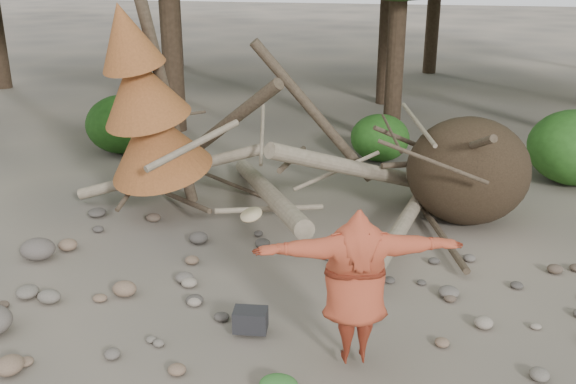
# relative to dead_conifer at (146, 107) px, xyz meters

# --- Properties ---
(ground) EXTENTS (120.00, 120.00, 0.00)m
(ground) POSITION_rel_dead_conifer_xyz_m (3.12, -3.37, -2.11)
(ground) COLOR #514C44
(ground) RESTS_ON ground
(deadfall_pile) EXTENTS (8.55, 5.24, 3.30)m
(deadfall_pile) POSITION_rel_dead_conifer_xyz_m (5.13, 0.87, -1.16)
(deadfall_pile) COLOR #332619
(deadfall_pile) RESTS_ON ground
(dead_conifer) EXTENTS (2.06, 2.16, 4.35)m
(dead_conifer) POSITION_rel_dead_conifer_xyz_m (0.00, 0.00, 0.00)
(dead_conifer) COLOR #4C3F30
(dead_conifer) RESTS_ON ground
(bush_left) EXTENTS (1.80, 1.80, 1.44)m
(bush_left) POSITION_rel_dead_conifer_xyz_m (-2.38, 3.83, -1.39)
(bush_left) COLOR #1C4612
(bush_left) RESTS_ON ground
(bush_mid) EXTENTS (1.40, 1.40, 1.12)m
(bush_mid) POSITION_rel_dead_conifer_xyz_m (3.92, 4.43, -1.55)
(bush_mid) COLOR #255919
(bush_mid) RESTS_ON ground
(bush_right) EXTENTS (2.00, 2.00, 1.60)m
(bush_right) POSITION_rel_dead_conifer_xyz_m (8.12, 3.63, -1.31)
(bush_right) COLOR #2E6920
(bush_right) RESTS_ON ground
(frisbee_thrower) EXTENTS (2.72, 1.27, 1.94)m
(frisbee_thrower) POSITION_rel_dead_conifer_xyz_m (4.18, -3.87, -1.06)
(frisbee_thrower) COLOR #A63E25
(frisbee_thrower) RESTS_ON ground
(backpack) EXTENTS (0.47, 0.34, 0.29)m
(backpack) POSITION_rel_dead_conifer_xyz_m (2.80, -3.51, -1.97)
(backpack) COLOR black
(backpack) RESTS_ON ground
(boulder_mid_left) EXTENTS (0.57, 0.51, 0.34)m
(boulder_mid_left) POSITION_rel_dead_conifer_xyz_m (-1.15, -2.06, -1.94)
(boulder_mid_left) COLOR #5A524C
(boulder_mid_left) RESTS_ON ground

